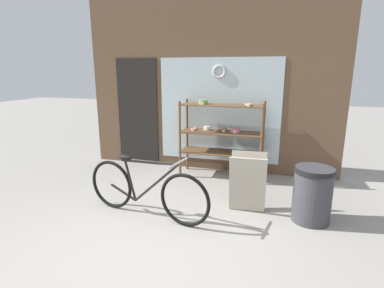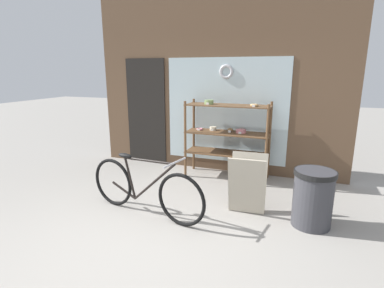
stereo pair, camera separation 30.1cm
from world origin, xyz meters
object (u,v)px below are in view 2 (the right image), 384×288
object	(u,v)px
display_case	(227,132)
trash_bin	(313,196)
bicycle	(144,188)
sandwich_board	(247,184)

from	to	relation	value
display_case	trash_bin	world-z (taller)	display_case
bicycle	sandwich_board	bearing A→B (deg)	33.05
bicycle	sandwich_board	world-z (taller)	bicycle
display_case	bicycle	world-z (taller)	display_case
display_case	bicycle	xyz separation A→B (m)	(-0.66, -1.79, -0.47)
bicycle	sandwich_board	size ratio (longest dim) A/B	2.27
trash_bin	display_case	bearing A→B (deg)	136.52
display_case	bicycle	size ratio (longest dim) A/B	0.80
display_case	sandwich_board	distance (m)	1.47
display_case	sandwich_board	bearing A→B (deg)	-64.88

